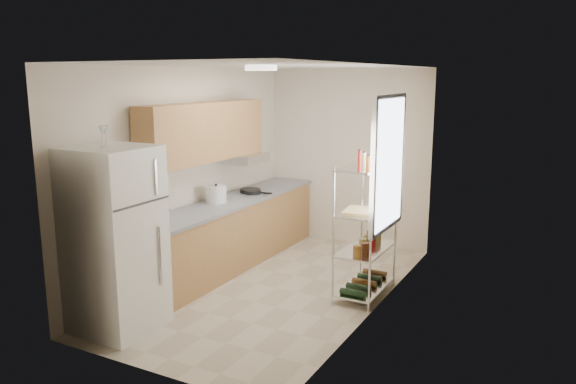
% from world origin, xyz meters
% --- Properties ---
extents(room, '(2.52, 4.42, 2.62)m').
position_xyz_m(room, '(0.00, 0.00, 1.30)').
color(room, beige).
rests_on(room, ground).
extents(counter_run, '(0.63, 3.51, 0.90)m').
position_xyz_m(counter_run, '(-0.92, 0.44, 0.45)').
color(counter_run, '#B27F4B').
rests_on(counter_run, ground).
extents(upper_cabinets, '(0.33, 2.20, 0.72)m').
position_xyz_m(upper_cabinets, '(-1.05, 0.10, 1.81)').
color(upper_cabinets, '#B27F4B').
rests_on(upper_cabinets, room).
extents(range_hood, '(0.50, 0.60, 0.12)m').
position_xyz_m(range_hood, '(-1.00, 0.90, 1.39)').
color(range_hood, '#B7BABC').
rests_on(range_hood, room).
extents(window, '(0.06, 1.00, 1.46)m').
position_xyz_m(window, '(1.23, 0.35, 1.55)').
color(window, white).
rests_on(window, room).
extents(bakers_rack, '(0.45, 0.90, 1.73)m').
position_xyz_m(bakers_rack, '(1.00, 0.30, 1.11)').
color(bakers_rack, silver).
rests_on(bakers_rack, ground).
extents(ceiling_dome, '(0.34, 0.34, 0.05)m').
position_xyz_m(ceiling_dome, '(0.00, -0.30, 2.57)').
color(ceiling_dome, white).
rests_on(ceiling_dome, room).
extents(refrigerator, '(0.75, 0.75, 1.83)m').
position_xyz_m(refrigerator, '(-0.87, -1.67, 0.92)').
color(refrigerator, white).
rests_on(refrigerator, ground).
extents(wine_glass_a, '(0.07, 0.07, 0.20)m').
position_xyz_m(wine_glass_a, '(-0.88, -1.73, 1.93)').
color(wine_glass_a, silver).
rests_on(wine_glass_a, refrigerator).
extents(wine_glass_b, '(0.07, 0.07, 0.20)m').
position_xyz_m(wine_glass_b, '(-0.87, -1.69, 1.93)').
color(wine_glass_b, silver).
rests_on(wine_glass_b, refrigerator).
extents(rice_cooker, '(0.26, 0.26, 0.21)m').
position_xyz_m(rice_cooker, '(-1.00, 0.23, 1.01)').
color(rice_cooker, white).
rests_on(rice_cooker, counter_run).
extents(frying_pan_large, '(0.34, 0.34, 0.05)m').
position_xyz_m(frying_pan_large, '(-0.94, 0.97, 0.93)').
color(frying_pan_large, black).
rests_on(frying_pan_large, counter_run).
extents(frying_pan_small, '(0.25, 0.25, 0.05)m').
position_xyz_m(frying_pan_small, '(-0.87, 0.91, 0.92)').
color(frying_pan_small, black).
rests_on(frying_pan_small, counter_run).
extents(cutting_board, '(0.36, 0.43, 0.03)m').
position_xyz_m(cutting_board, '(0.97, 0.16, 1.02)').
color(cutting_board, tan).
rests_on(cutting_board, bakers_rack).
extents(espresso_machine, '(0.23, 0.28, 0.29)m').
position_xyz_m(espresso_machine, '(1.11, 0.63, 1.16)').
color(espresso_machine, black).
rests_on(espresso_machine, bakers_rack).
extents(storage_bag, '(0.12, 0.15, 0.15)m').
position_xyz_m(storage_bag, '(1.00, 0.58, 0.63)').
color(storage_bag, '#B11715').
rests_on(storage_bag, bakers_rack).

